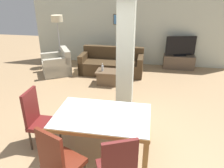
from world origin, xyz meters
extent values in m
plane|color=#A1815B|center=(0.00, 0.00, 0.00)|extent=(18.00, 18.00, 0.00)
cube|color=beige|center=(0.00, 4.92, 1.35)|extent=(7.20, 0.06, 2.70)
cube|color=brown|center=(-0.44, 4.88, 1.60)|extent=(0.44, 0.02, 0.36)
cube|color=#4C8CCC|center=(-0.44, 4.86, 1.60)|extent=(0.40, 0.01, 0.32)
cube|color=beige|center=(0.17, 1.67, 1.35)|extent=(0.37, 0.36, 2.70)
cube|color=#9F703A|center=(0.00, -0.49, 0.69)|extent=(1.57, 0.06, 0.06)
cube|color=#9F703A|center=(0.00, 0.49, 0.69)|extent=(1.57, 0.06, 0.06)
cube|color=#9F703A|center=(-0.76, 0.00, 0.69)|extent=(0.06, 0.91, 0.06)
cube|color=#9F703A|center=(0.76, 0.00, 0.69)|extent=(0.06, 0.91, 0.06)
cube|color=silver|center=(0.00, 0.00, 0.73)|extent=(1.55, 1.01, 0.01)
cube|color=#9F703A|center=(-0.74, -0.47, 0.33)|extent=(0.08, 0.08, 0.66)
cube|color=#9F703A|center=(0.74, -0.47, 0.33)|extent=(0.08, 0.08, 0.66)
cube|color=#9F703A|center=(-0.74, 0.47, 0.33)|extent=(0.08, 0.08, 0.66)
cube|color=#9F703A|center=(0.74, 0.47, 0.33)|extent=(0.08, 0.08, 0.66)
cube|color=#602214|center=(-0.35, -0.83, 0.43)|extent=(0.60, 0.60, 0.07)
cube|color=#602214|center=(-0.43, -1.02, 0.76)|extent=(0.42, 0.22, 0.60)
cylinder|color=#46382A|center=(-0.45, -0.58, 0.20)|extent=(0.04, 0.04, 0.39)
cube|color=maroon|center=(-1.06, 0.00, 0.43)|extent=(0.46, 0.46, 0.07)
cube|color=maroon|center=(-1.26, 0.00, 0.76)|extent=(0.05, 0.44, 0.60)
cylinder|color=#46382A|center=(-0.87, 0.19, 0.20)|extent=(0.04, 0.04, 0.39)
cylinder|color=#46382A|center=(-0.87, -0.19, 0.20)|extent=(0.04, 0.04, 0.39)
cylinder|color=#46382A|center=(-1.25, 0.19, 0.20)|extent=(0.04, 0.04, 0.39)
cylinder|color=#46382A|center=(-1.25, -0.19, 0.20)|extent=(0.04, 0.04, 0.39)
cube|color=maroon|center=(0.43, -1.02, 0.76)|extent=(0.42, 0.22, 0.60)
cube|color=#46331F|center=(-0.51, 3.75, 0.21)|extent=(2.04, 0.88, 0.42)
cube|color=#46331F|center=(-0.51, 4.10, 0.62)|extent=(2.04, 0.18, 0.41)
cube|color=#46331F|center=(0.43, 3.75, 0.32)|extent=(0.16, 0.88, 0.64)
cube|color=#46331F|center=(-1.45, 3.75, 0.32)|extent=(0.16, 0.88, 0.64)
cube|color=#B3AC98|center=(-2.31, 3.42, 0.20)|extent=(1.19, 1.21, 0.40)
cube|color=#B3AC98|center=(-2.02, 3.59, 0.61)|extent=(0.62, 0.86, 0.41)
cube|color=#B3AC98|center=(-2.11, 3.10, 0.31)|extent=(0.80, 0.57, 0.63)
cube|color=#B3AC98|center=(-2.51, 3.74, 0.31)|extent=(0.80, 0.57, 0.63)
cube|color=brown|center=(-0.47, 2.89, 0.39)|extent=(0.67, 0.52, 0.04)
cube|color=brown|center=(-0.47, 2.89, 0.18)|extent=(0.59, 0.44, 0.37)
cylinder|color=#B2B7BC|center=(-0.62, 2.85, 0.49)|extent=(0.07, 0.07, 0.16)
cylinder|color=#B2B7BC|center=(-0.62, 2.85, 0.59)|extent=(0.03, 0.03, 0.06)
cylinder|color=#B7B7BC|center=(-0.62, 2.85, 0.63)|extent=(0.03, 0.03, 0.01)
cube|color=brown|center=(1.72, 4.64, 0.23)|extent=(1.05, 0.40, 0.47)
cube|color=black|center=(1.72, 4.64, 0.48)|extent=(0.45, 0.29, 0.03)
cube|color=black|center=(1.72, 4.64, 0.82)|extent=(1.01, 0.30, 0.64)
cylinder|color=#B7B7BC|center=(-2.49, 4.25, 0.01)|extent=(0.35, 0.35, 0.02)
cylinder|color=#B7B7BC|center=(-2.49, 4.25, 0.79)|extent=(0.04, 0.04, 1.54)
cylinder|color=beige|center=(-2.49, 4.25, 1.67)|extent=(0.38, 0.38, 0.22)
camera|label=1|loc=(0.69, -2.97, 2.65)|focal=35.00mm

